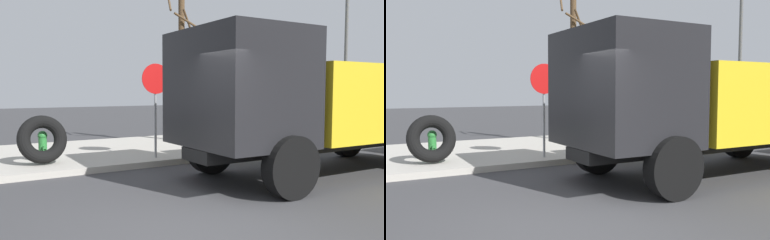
{
  "view_description": "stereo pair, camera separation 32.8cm",
  "coord_description": "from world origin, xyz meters",
  "views": [
    {
      "loc": [
        -2.79,
        -4.79,
        1.87
      ],
      "look_at": [
        1.67,
        2.62,
        1.23
      ],
      "focal_mm": 37.94,
      "sensor_mm": 36.0,
      "label": 1
    },
    {
      "loc": [
        -2.51,
        -4.95,
        1.87
      ],
      "look_at": [
        1.67,
        2.62,
        1.23
      ],
      "focal_mm": 37.94,
      "sensor_mm": 36.0,
      "label": 2
    }
  ],
  "objects": [
    {
      "name": "ground_plane",
      "position": [
        0.0,
        0.0,
        0.0
      ],
      "size": [
        80.0,
        80.0,
        0.0
      ],
      "primitive_type": "plane",
      "color": "#38383A"
    },
    {
      "name": "sidewalk_curb",
      "position": [
        0.0,
        6.5,
        0.07
      ],
      "size": [
        36.0,
        5.0,
        0.15
      ],
      "primitive_type": "cube",
      "color": "#ADA89E",
      "rests_on": "ground"
    },
    {
      "name": "fire_hydrant",
      "position": [
        -0.91,
        5.23,
        0.55
      ],
      "size": [
        0.22,
        0.5,
        0.75
      ],
      "color": "#2D8438",
      "rests_on": "sidewalk_curb"
    },
    {
      "name": "loose_tire",
      "position": [
        -0.96,
        4.95,
        0.73
      ],
      "size": [
        1.16,
        0.6,
        1.16
      ],
      "primitive_type": "torus",
      "rotation": [
        1.35,
        0.0,
        0.06
      ],
      "color": "black",
      "rests_on": "sidewalk_curb"
    },
    {
      "name": "stop_sign",
      "position": [
        1.71,
        4.47,
        1.81
      ],
      "size": [
        0.76,
        0.08,
        2.38
      ],
      "color": "gray",
      "rests_on": "sidewalk_curb"
    },
    {
      "name": "dump_truck_yellow",
      "position": [
        4.31,
        1.44,
        1.61
      ],
      "size": [
        7.02,
        2.84,
        3.0
      ],
      "color": "gold",
      "rests_on": "ground"
    },
    {
      "name": "bare_tree",
      "position": [
        3.96,
        7.11,
        2.64
      ],
      "size": [
        1.03,
        1.11,
        4.87
      ],
      "color": "#4C3823",
      "rests_on": "sidewalk_curb"
    },
    {
      "name": "street_light_pole",
      "position": [
        9.02,
        4.55,
        3.53
      ],
      "size": [
        0.12,
        0.12,
        6.77
      ],
      "primitive_type": "cylinder",
      "color": "#595B5E",
      "rests_on": "sidewalk_curb"
    }
  ]
}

